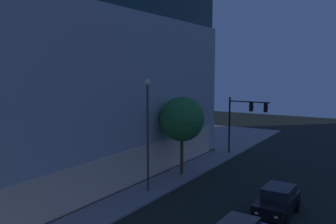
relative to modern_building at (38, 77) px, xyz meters
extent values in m
cube|color=#4C4C51|center=(0.00, 0.04, -8.09)|extent=(28.63, 22.67, 0.15)
cube|color=#FDD9B1|center=(0.00, -10.89, -6.66)|extent=(25.41, 0.60, 2.72)
cube|color=#AAADB0|center=(0.00, 0.04, -1.49)|extent=(28.23, 22.27, 13.05)
cube|color=#193A39|center=(0.00, 0.04, 6.68)|extent=(27.66, 21.82, 3.30)
cylinder|color=black|center=(13.45, -13.16, -5.06)|extent=(0.18, 0.18, 5.91)
cylinder|color=black|center=(13.40, -15.27, -2.53)|extent=(0.21, 4.24, 0.12)
cube|color=black|center=(13.40, -15.48, -3.03)|extent=(0.33, 0.33, 0.90)
sphere|color=red|center=(13.40, -15.66, -3.03)|extent=(0.18, 0.18, 0.18)
cube|color=black|center=(13.37, -16.97, -3.03)|extent=(0.33, 0.33, 0.90)
sphere|color=red|center=(13.36, -17.15, -3.03)|extent=(0.18, 0.18, 0.18)
cylinder|color=#414141|center=(-1.16, -12.91, -4.20)|extent=(0.16, 0.16, 7.64)
sphere|color=#F9EFC6|center=(-1.16, -12.91, -0.22)|extent=(0.44, 0.44, 0.44)
cylinder|color=brown|center=(3.88, -12.83, -6.44)|extent=(0.27, 0.27, 3.16)
sphere|color=#287431|center=(3.88, -12.83, -3.38)|extent=(3.70, 3.70, 3.70)
cube|color=black|center=(-0.32, -21.87, -7.45)|extent=(4.23, 1.91, 0.74)
cube|color=black|center=(-0.01, -21.87, -6.78)|extent=(2.21, 1.69, 0.61)
cube|color=#F9F4CC|center=(-2.38, -22.38, -7.45)|extent=(0.12, 0.20, 0.12)
cube|color=#F9F4CC|center=(-2.36, -21.28, -7.45)|extent=(0.12, 0.20, 0.12)
cylinder|color=black|center=(-1.64, -22.76, -7.82)|extent=(0.70, 0.25, 0.70)
cylinder|color=black|center=(-1.61, -20.93, -7.82)|extent=(0.70, 0.25, 0.70)
cylinder|color=black|center=(0.96, -22.80, -7.82)|extent=(0.70, 0.25, 0.70)
cylinder|color=black|center=(1.00, -20.97, -7.82)|extent=(0.70, 0.25, 0.70)
camera|label=1|loc=(-21.67, -27.28, 0.54)|focal=38.37mm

